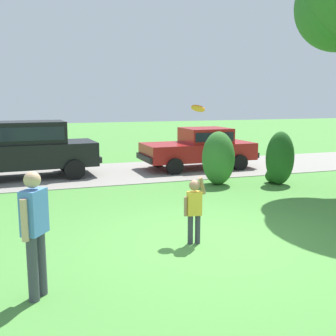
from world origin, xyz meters
The scene contains 9 objects.
ground_plane centered at (0.00, 0.00, 0.00)m, with size 80.00×80.00×0.00m, color #478438.
driveway_strip centered at (0.00, 7.76, 0.01)m, with size 28.00×4.40×0.02m, color gray.
shrub_near_tree centered at (2.42, 4.75, 0.83)m, with size 1.01×1.06×1.67m.
shrub_centre_left centered at (4.23, 4.15, 0.78)m, with size 0.91×0.91×1.67m.
parked_sedan centered at (3.07, 7.71, 0.85)m, with size 4.43×2.16×1.56m.
parked_suv centered at (-3.22, 7.78, 1.08)m, with size 4.80×2.32×1.92m.
child_thrower centered at (-0.34, 0.03, 0.72)m, with size 0.47×0.24×1.29m.
frisbee centered at (0.04, 0.82, 2.48)m, with size 0.30×0.28×0.20m.
adult_onlooker centered at (-3.15, -1.24, 0.98)m, with size 0.38×0.46×1.74m.
Camera 1 is at (-3.17, -6.76, 2.67)m, focal length 44.00 mm.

